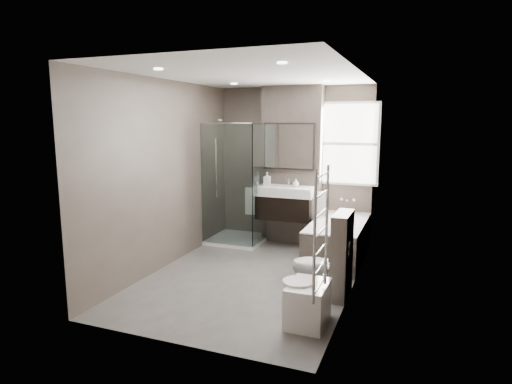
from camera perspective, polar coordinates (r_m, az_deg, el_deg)
The scene contains 15 objects.
room at distance 5.49m, azimuth -0.42°, elevation 1.74°, with size 2.70×3.90×2.70m.
vanity_pier at distance 7.16m, azimuth 4.81°, elevation 3.53°, with size 1.00×0.25×2.60m, color #4D443D.
vanity at distance 6.91m, azimuth 3.93°, elevation -1.37°, with size 0.95×0.47×0.66m.
mirror_cabinet at distance 6.98m, azimuth 4.47°, elevation 6.10°, with size 0.86×0.08×0.76m.
towel_left at distance 7.08m, azimuth -0.45°, elevation -1.26°, with size 0.24×0.06×0.44m, color white.
towel_right at distance 6.75m, azimuth 8.42°, elevation -1.88°, with size 0.24×0.06×0.44m, color white.
shower_enclosure at distance 7.14m, azimuth -2.04°, elevation -3.03°, with size 0.90×0.90×2.00m.
bathtub at distance 6.49m, azimuth 10.89°, elevation -6.10°, with size 0.75×1.60×0.57m.
window at distance 7.03m, azimuth 12.19°, elevation 6.31°, with size 0.98×0.06×1.33m.
toilet at distance 5.16m, azimuth 8.57°, elevation -9.82°, with size 0.38×0.67×0.69m, color white.
cistern_box at distance 5.11m, azimuth 11.37°, elevation -8.24°, with size 0.19×0.55×1.00m.
bidet at distance 4.50m, azimuth 6.86°, elevation -14.43°, with size 0.45×0.53×0.55m.
towel_radiator at distance 3.66m, azimuth 8.66°, elevation -5.22°, with size 0.03×0.49×1.10m.
soap_bottle_a at distance 6.97m, azimuth 1.49°, elevation 1.79°, with size 0.10×0.10×0.21m, color white.
soap_bottle_b at distance 6.85m, azimuth 5.34°, elevation 1.25°, with size 0.10×0.10×0.13m, color white.
Camera 1 is at (2.00, -5.06, 2.04)m, focal length 30.00 mm.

